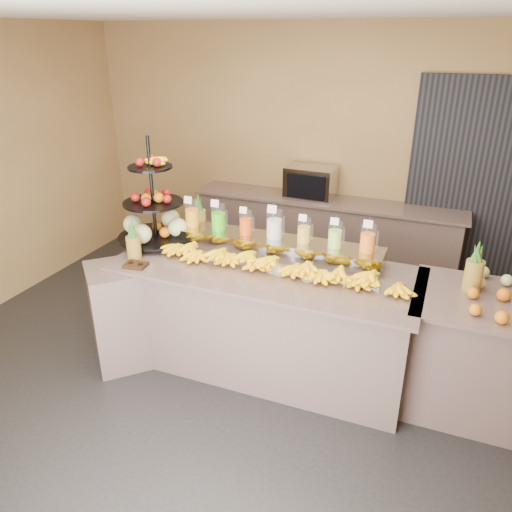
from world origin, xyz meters
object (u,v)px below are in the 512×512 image
Objects in this scene: banana_heap at (277,262)px; fruit_stand at (159,217)px; pitcher_tray at (274,246)px; oven_warmer at (311,182)px; condiment_caddy at (136,265)px; right_fruit_pile at (494,294)px.

fruit_stand is at bearing 171.89° from banana_heap.
oven_warmer is at bearing 95.68° from pitcher_tray.
right_fruit_pile is (2.67, 0.43, 0.06)m from condiment_caddy.
right_fruit_pile reaches higher than pitcher_tray.
banana_heap is 1.20m from fruit_stand.
pitcher_tray is 1.68m from oven_warmer.
right_fruit_pile is at bearing 2.79° from banana_heap.
right_fruit_pile is at bearing -7.37° from pitcher_tray.
fruit_stand is 5.39× the size of condiment_caddy.
fruit_stand is (-1.17, 0.17, 0.16)m from banana_heap.
condiment_caddy is (0.09, -0.52, -0.23)m from fruit_stand.
pitcher_tray is 10.44× the size of condiment_caddy.
pitcher_tray is 4.11× the size of right_fruit_pile.
fruit_stand is 0.57m from condiment_caddy.
right_fruit_pile is 0.83× the size of oven_warmer.
fruit_stand is at bearing -114.24° from oven_warmer.
pitcher_tray is 1.06m from fruit_stand.
pitcher_tray is at bearing 172.63° from right_fruit_pile.
oven_warmer is at bearing 98.62° from banana_heap.
fruit_stand reaches higher than right_fruit_pile.
banana_heap is 12.02× the size of condiment_caddy.
banana_heap is 2.23× the size of fruit_stand.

